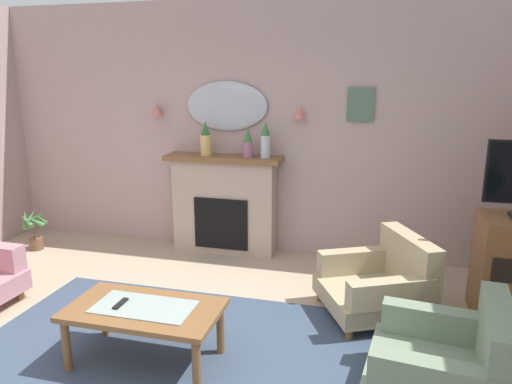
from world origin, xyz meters
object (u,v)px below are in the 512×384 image
Objects in this scene: fireplace at (224,205)px; wall_sconce_right at (299,112)px; tv_remote at (121,304)px; armchair_near_fireplace at (382,282)px; mantel_vase_centre at (265,140)px; coffee_table at (144,314)px; mantel_vase_left at (248,143)px; wall_sconce_left at (157,109)px; potted_plant_small_fern at (35,229)px; mantel_vase_right at (206,140)px; wall_mirror at (227,106)px; framed_picture at (361,104)px; armchair_beside_couch at (449,361)px.

wall_sconce_right reaches higher than fireplace.
armchair_near_fireplace is (1.83, 1.20, -0.15)m from tv_remote.
mantel_vase_centre is 2.50m from coffee_table.
mantel_vase_left is 2.34× the size of wall_sconce_left.
wall_sconce_right is at bearing 0.00° from wall_sconce_left.
coffee_table is at bearing -36.65° from potted_plant_small_fern.
mantel_vase_centre reaches higher than potted_plant_small_fern.
mantel_vase_right is 0.96× the size of mantel_vase_centre.
mantel_vase_left is 0.34× the size of wall_mirror.
armchair_near_fireplace is (2.66, -1.21, -1.35)m from wall_sconce_left.
wall_sconce_right is at bearing 6.16° from fireplace.
wall_sconce_left reaches higher than fireplace.
wall_sconce_right is 0.13× the size of coffee_table.
coffee_table is (0.16, -2.45, -1.33)m from wall_mirror.
mantel_vase_right is at bearing 94.60° from tv_remote.
framed_picture reaches higher than wall_sconce_left.
coffee_table is 2.03m from armchair_near_fireplace.
armchair_near_fireplace is at bearing -76.31° from framed_picture.
mantel_vase_centre is 2.91× the size of wall_sconce_left.
framed_picture is 3.18m from tv_remote.
mantel_vase_centre reaches higher than mantel_vase_right.
fireplace is at bearing -6.16° from wall_sconce_left.
wall_sconce_left is at bearing 174.04° from mantel_vase_left.
mantel_vase_centre is at bearing -18.78° from wall_mirror.
fireplace reaches higher than armchair_near_fireplace.
wall_mirror is (0.20, 0.17, 0.38)m from mantel_vase_right.
armchair_near_fireplace is (1.81, -1.26, -1.40)m from wall_mirror.
wall_mirror is 2.77m from tv_remote.
framed_picture is 0.33× the size of coffee_table.
mantel_vase_centre reaches higher than coffee_table.
armchair_beside_couch is at bearing -73.05° from framed_picture.
framed_picture is at bearing 103.69° from armchair_near_fireplace.
fireplace is at bearing 176.76° from mantel_vase_centre.
mantel_vase_centre is 1.13× the size of framed_picture.
coffee_table is 1.21× the size of armchair_beside_couch.
framed_picture is 0.73× the size of potted_plant_small_fern.
tv_remote is (0.18, -2.29, -0.88)m from mantel_vase_right.
framed_picture is (0.65, 0.06, 0.09)m from wall_sconce_right.
mantel_vase_left is 0.53m from wall_mirror.
armchair_beside_couch is at bearing -51.87° from mantel_vase_centre.
mantel_vase_left is 2.34× the size of wall_sconce_right.
fireplace is 1.15m from wall_mirror.
tv_remote is 2.86m from potted_plant_small_fern.
fireplace is 0.93m from mantel_vase_centre.
mantel_vase_left is at bearing 131.22° from armchair_beside_couch.
potted_plant_small_fern is at bearing 143.35° from coffee_table.
wall_sconce_right is 2.83m from tv_remote.
framed_picture is at bearing 5.77° from fireplace.
framed_picture is 4.07m from potted_plant_small_fern.
wall_sconce_right is at bearing 11.37° from potted_plant_small_fern.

